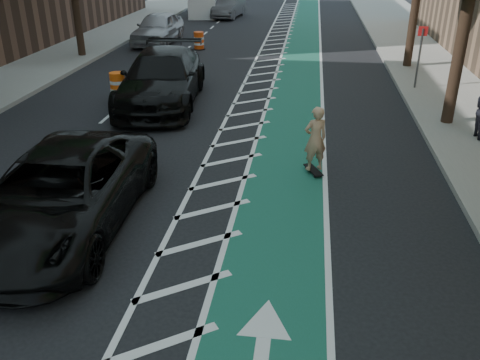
% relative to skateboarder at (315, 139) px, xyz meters
% --- Properties ---
extents(ground, '(120.00, 120.00, 0.00)m').
position_rel_skateboarder_xyz_m(ground, '(-3.70, -3.67, -0.94)').
color(ground, black).
rests_on(ground, ground).
extents(bike_lane, '(2.00, 90.00, 0.01)m').
position_rel_skateboarder_xyz_m(bike_lane, '(-0.70, 6.33, -0.93)').
color(bike_lane, '#18553D').
rests_on(bike_lane, ground).
extents(buffer_strip, '(1.40, 90.00, 0.01)m').
position_rel_skateboarder_xyz_m(buffer_strip, '(-2.20, 6.33, -0.93)').
color(buffer_strip, silver).
rests_on(buffer_strip, ground).
extents(sidewalk_right, '(5.00, 90.00, 0.15)m').
position_rel_skateboarder_xyz_m(sidewalk_right, '(5.80, 6.33, -0.86)').
color(sidewalk_right, gray).
rests_on(sidewalk_right, ground).
extents(curb_right, '(0.12, 90.00, 0.16)m').
position_rel_skateboarder_xyz_m(curb_right, '(3.35, 6.33, -0.86)').
color(curb_right, gray).
rests_on(curb_right, ground).
extents(curb_left, '(0.12, 90.00, 0.16)m').
position_rel_skateboarder_xyz_m(curb_left, '(-10.75, 6.33, -0.86)').
color(curb_left, gray).
rests_on(curb_left, ground).
extents(sign_post, '(0.35, 0.08, 2.47)m').
position_rel_skateboarder_xyz_m(sign_post, '(3.90, 8.33, 0.41)').
color(sign_post, '#4C4C4C').
rests_on(sign_post, ground).
extents(skateboard, '(0.53, 0.81, 0.11)m').
position_rel_skateboarder_xyz_m(skateboard, '(0.00, 0.00, -0.85)').
color(skateboard, black).
rests_on(skateboard, ground).
extents(skateboarder, '(0.72, 0.61, 1.66)m').
position_rel_skateboarder_xyz_m(skateboarder, '(0.00, 0.00, 0.00)').
color(skateboarder, tan).
rests_on(skateboarder, skateboard).
extents(suv_near, '(2.89, 5.97, 1.64)m').
position_rel_skateboarder_xyz_m(suv_near, '(-5.10, -3.44, -0.12)').
color(suv_near, black).
rests_on(suv_near, ground).
extents(suv_far, '(3.19, 6.62, 1.86)m').
position_rel_skateboarder_xyz_m(suv_far, '(-5.44, 5.36, -0.01)').
color(suv_far, black).
rests_on(suv_far, ground).
extents(car_silver, '(2.17, 5.09, 1.71)m').
position_rel_skateboarder_xyz_m(car_silver, '(-8.84, 16.64, -0.08)').
color(car_silver, '#AAA9AF').
rests_on(car_silver, ground).
extents(car_grey, '(2.10, 4.67, 1.49)m').
position_rel_skateboarder_xyz_m(car_grey, '(-6.50, 27.51, -0.19)').
color(car_grey, '#4F4F53').
rests_on(car_grey, ground).
extents(box_truck, '(2.73, 5.01, 1.99)m').
position_rel_skateboarder_xyz_m(box_truck, '(-8.60, 28.42, -0.02)').
color(box_truck, white).
rests_on(box_truck, ground).
extents(barrel_a, '(0.70, 0.70, 0.96)m').
position_rel_skateboarder_xyz_m(barrel_a, '(-6.28, 5.33, -0.49)').
color(barrel_a, '#FF550D').
rests_on(barrel_a, ground).
extents(barrel_b, '(0.71, 0.71, 0.97)m').
position_rel_skateboarder_xyz_m(barrel_b, '(-7.30, 5.83, -0.48)').
color(barrel_b, '#FF5B0D').
rests_on(barrel_b, ground).
extents(barrel_c, '(0.68, 0.68, 0.92)m').
position_rel_skateboarder_xyz_m(barrel_c, '(-6.22, 15.33, -0.50)').
color(barrel_c, '#E4440C').
rests_on(barrel_c, ground).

